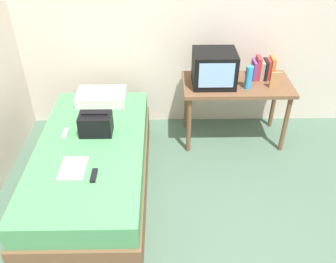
{
  "coord_description": "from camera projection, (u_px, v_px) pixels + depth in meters",
  "views": [
    {
      "loc": [
        -0.35,
        -1.91,
        2.52
      ],
      "look_at": [
        -0.3,
        0.96,
        0.5
      ],
      "focal_mm": 38.85,
      "sensor_mm": 36.0,
      "label": 1
    }
  ],
  "objects": [
    {
      "name": "wall_back",
      "position": [
        194.0,
        16.0,
        3.91
      ],
      "size": [
        5.2,
        0.1,
        2.6
      ],
      "primitive_type": "cube",
      "color": "beige",
      "rests_on": "ground"
    },
    {
      "name": "ground_plane",
      "position": [
        206.0,
        247.0,
        3.02
      ],
      "size": [
        8.0,
        8.0,
        0.0
      ],
      "primitive_type": "plane",
      "color": "#4C6B56"
    },
    {
      "name": "remote_silver",
      "position": [
        66.0,
        133.0,
        3.42
      ],
      "size": [
        0.04,
        0.14,
        0.02
      ],
      "primitive_type": "cube",
      "color": "#B7B7BC",
      "rests_on": "bed"
    },
    {
      "name": "tv",
      "position": [
        214.0,
        68.0,
        3.76
      ],
      "size": [
        0.44,
        0.39,
        0.36
      ],
      "color": "black",
      "rests_on": "desk"
    },
    {
      "name": "pillow",
      "position": [
        101.0,
        97.0,
        3.89
      ],
      "size": [
        0.51,
        0.33,
        0.11
      ],
      "primitive_type": "cube",
      "color": "silver",
      "rests_on": "bed"
    },
    {
      "name": "book_row",
      "position": [
        263.0,
        69.0,
        3.91
      ],
      "size": [
        0.23,
        0.16,
        0.25
      ],
      "color": "#7A3D89",
      "rests_on": "desk"
    },
    {
      "name": "desk",
      "position": [
        236.0,
        90.0,
        3.93
      ],
      "size": [
        1.16,
        0.6,
        0.72
      ],
      "color": "brown",
      "rests_on": "ground"
    },
    {
      "name": "magazine",
      "position": [
        73.0,
        168.0,
        3.01
      ],
      "size": [
        0.21,
        0.29,
        0.01
      ],
      "primitive_type": "cube",
      "color": "white",
      "rests_on": "bed"
    },
    {
      "name": "handbag",
      "position": [
        96.0,
        124.0,
        3.38
      ],
      "size": [
        0.3,
        0.2,
        0.23
      ],
      "color": "black",
      "rests_on": "bed"
    },
    {
      "name": "bed",
      "position": [
        93.0,
        168.0,
        3.44
      ],
      "size": [
        1.0,
        2.0,
        0.54
      ],
      "color": "brown",
      "rests_on": "ground"
    },
    {
      "name": "water_bottle",
      "position": [
        249.0,
        77.0,
        3.71
      ],
      "size": [
        0.07,
        0.07,
        0.25
      ],
      "primitive_type": "cylinder",
      "color": "#3399DB",
      "rests_on": "desk"
    },
    {
      "name": "remote_dark",
      "position": [
        94.0,
        175.0,
        2.93
      ],
      "size": [
        0.04,
        0.16,
        0.02
      ],
      "primitive_type": "cube",
      "color": "black",
      "rests_on": "bed"
    },
    {
      "name": "picture_frame",
      "position": [
        276.0,
        80.0,
        3.74
      ],
      "size": [
        0.11,
        0.02,
        0.18
      ],
      "primitive_type": "cube",
      "color": "#B27F4C",
      "rests_on": "desk"
    }
  ]
}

